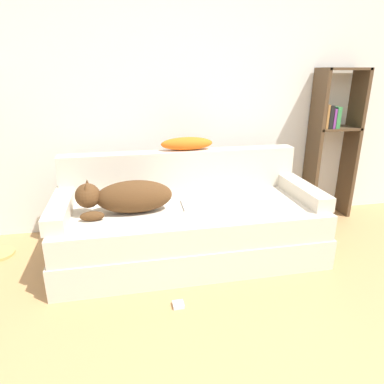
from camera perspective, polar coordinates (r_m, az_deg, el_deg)
wall_back at (r=3.38m, az=0.33°, el=17.10°), size 7.66×0.06×2.70m
couch at (r=2.89m, az=-0.38°, el=-6.53°), size 2.14×0.92×0.46m
couch_backrest at (r=3.10m, az=-1.81°, el=3.55°), size 2.10×0.15×0.37m
couch_arm_left at (r=2.77m, az=-21.10°, el=-2.57°), size 0.15×0.73×0.12m
couch_arm_right at (r=3.11m, az=17.97°, el=0.19°), size 0.15×0.73×0.12m
dog at (r=2.66m, az=-10.90°, el=-0.77°), size 0.73×0.26×0.27m
laptop at (r=2.80m, az=1.26°, el=-2.05°), size 0.29×0.25×0.02m
throw_pillow at (r=3.07m, az=-0.86°, el=8.07°), size 0.47×0.14×0.12m
bookshelf at (r=3.82m, az=22.47°, el=8.70°), size 0.47×0.26×1.52m
power_adapter at (r=2.42m, az=-2.30°, el=-18.25°), size 0.07×0.07×0.03m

